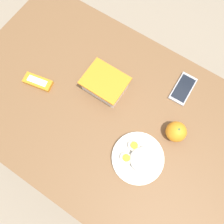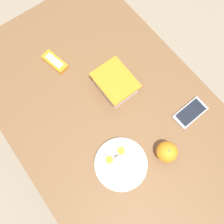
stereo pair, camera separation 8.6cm
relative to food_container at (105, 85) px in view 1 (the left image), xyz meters
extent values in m
plane|color=gray|center=(0.04, -0.08, -0.78)|extent=(10.00, 10.00, 0.00)
cube|color=brown|center=(0.04, -0.08, -0.05)|extent=(1.23, 0.79, 0.03)
cylinder|color=brown|center=(-0.52, 0.26, -0.42)|extent=(0.05, 0.05, 0.72)
cylinder|color=brown|center=(0.60, 0.26, -0.42)|extent=(0.05, 0.05, 0.72)
cube|color=white|center=(0.00, 0.00, 0.00)|extent=(0.15, 0.12, 0.06)
cube|color=beige|center=(0.00, 0.00, -0.01)|extent=(0.14, 0.11, 0.04)
cube|color=orange|center=(0.00, 0.00, 0.03)|extent=(0.17, 0.14, 0.01)
ellipsoid|color=tan|center=(0.00, 0.00, 0.00)|extent=(0.05, 0.04, 0.02)
sphere|color=orange|center=(0.34, -0.02, 0.01)|extent=(0.08, 0.08, 0.08)
cylinder|color=#4C662D|center=(0.34, -0.02, 0.05)|extent=(0.01, 0.01, 0.00)
cylinder|color=silver|center=(0.27, -0.18, -0.02)|extent=(0.20, 0.20, 0.02)
ellipsoid|color=white|center=(0.29, -0.18, 0.01)|extent=(0.10, 0.10, 0.04)
ellipsoid|color=white|center=(0.23, -0.20, 0.00)|extent=(0.05, 0.04, 0.02)
cylinder|color=#F4A823|center=(0.23, -0.20, 0.01)|extent=(0.03, 0.03, 0.01)
ellipsoid|color=white|center=(0.23, -0.15, 0.00)|extent=(0.05, 0.04, 0.02)
cylinder|color=#F4A823|center=(0.23, -0.15, 0.01)|extent=(0.03, 0.03, 0.01)
cube|color=orange|center=(-0.25, -0.14, -0.02)|extent=(0.13, 0.07, 0.02)
cube|color=white|center=(-0.25, -0.14, -0.01)|extent=(0.09, 0.04, 0.00)
cube|color=#ADADB2|center=(0.28, 0.17, -0.03)|extent=(0.07, 0.14, 0.01)
cube|color=black|center=(0.28, 0.17, -0.02)|extent=(0.06, 0.12, 0.00)
camera|label=1|loc=(0.23, -0.30, 0.82)|focal=35.00mm
camera|label=2|loc=(0.29, -0.24, 0.82)|focal=35.00mm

